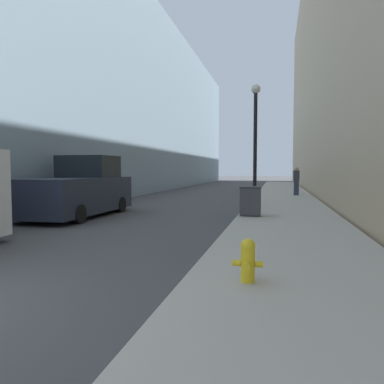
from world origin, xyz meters
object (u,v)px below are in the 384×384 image
Objects in this scene: fire_hydrant at (248,259)px; pickup_truck at (79,190)px; trash_bin at (250,201)px; pedestrian_on_sidewalk at (296,181)px; lamppost at (255,137)px.

pickup_truck is at bearing 132.75° from fire_hydrant.
trash_bin is (-0.50, 7.84, 0.20)m from fire_hydrant.
fire_hydrant is 19.07m from pedestrian_on_sidewalk.
pedestrian_on_sidewalk is (2.09, 11.16, 0.37)m from trash_bin.
pedestrian_on_sidewalk reaches higher than fire_hydrant.
pickup_truck is at bearing -177.51° from trash_bin.
trash_bin is 0.19× the size of pickup_truck.
lamppost is at bearing 90.96° from trash_bin.
fire_hydrant is 10.30m from pickup_truck.
lamppost is 7.80m from pickup_truck.
fire_hydrant is 11.71m from lamppost.
pedestrian_on_sidewalk is at bearing 53.17° from pickup_truck.
pickup_truck is at bearing -149.30° from lamppost.
pickup_truck is at bearing -126.83° from pedestrian_on_sidewalk.
fire_hydrant is at bearing -47.25° from pickup_truck.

